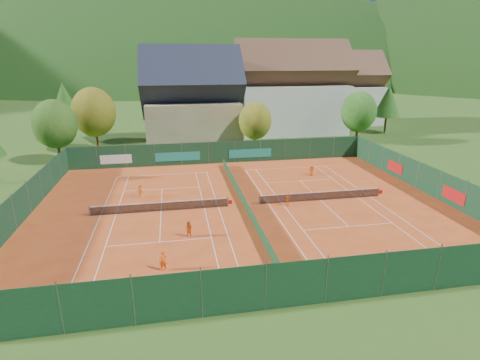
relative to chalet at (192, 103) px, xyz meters
name	(u,v)px	position (x,y,z in m)	size (l,w,h in m)	color
ground	(244,206)	(3.00, -30.00, -6.64)	(600.00, 600.00, 0.00)	#2D4F18
clay_pad	(244,205)	(3.00, -30.00, -6.62)	(40.00, 32.00, 0.01)	#BB441B
court_markings_left	(161,211)	(-5.00, -30.00, -6.61)	(11.03, 23.83, 0.00)	white
court_markings_right	(320,200)	(11.00, -30.00, -6.61)	(11.03, 23.83, 0.00)	white
tennis_net_left	(162,206)	(-4.85, -30.00, -6.12)	(13.30, 0.10, 1.02)	#59595B
tennis_net_right	(322,195)	(11.15, -30.00, -6.12)	(13.30, 0.10, 1.02)	#59595B
court_divider	(244,201)	(3.00, -30.00, -6.12)	(0.03, 28.80, 1.00)	#14371D
fence_north	(218,153)	(2.54, -14.01, -5.16)	(40.00, 0.10, 3.00)	#153A22
fence_south	(296,284)	(3.00, -46.00, -5.12)	(40.00, 0.04, 3.00)	#14371E
fence_west	(21,205)	(-17.00, -30.00, -5.12)	(0.04, 32.00, 3.00)	#153A23
fence_east	(427,180)	(23.00, -29.95, -5.14)	(0.09, 32.00, 3.00)	#12331D
chalet	(192,103)	(0.00, 0.00, 0.00)	(16.20, 12.00, 16.00)	#C2B289
hotel_block_a	(291,94)	(19.00, 6.00, 0.76)	(21.60, 11.00, 17.25)	silver
hotel_block_b	(341,93)	(33.00, 14.00, -0.01)	(17.28, 10.00, 15.50)	silver
tree_west_front	(55,124)	(-19.00, -10.00, -1.23)	(5.72, 5.72, 8.69)	#412D17
tree_west_mid	(94,112)	(-15.00, -4.00, -0.56)	(6.44, 6.44, 9.78)	#4D2C1B
tree_west_back	(64,103)	(-21.00, 4.00, 0.11)	(5.60, 5.60, 10.00)	#48321A
tree_center	(255,121)	(9.00, -8.00, -1.91)	(5.01, 5.01, 7.60)	#422C17
tree_east_front	(359,112)	(27.00, -6.00, -1.23)	(5.72, 5.72, 8.69)	#462E19
tree_east_mid	(388,101)	(37.00, 2.00, -0.56)	(5.04, 5.04, 9.00)	#422A17
tree_east_back	(331,94)	(29.00, 10.00, 0.12)	(7.15, 7.15, 10.86)	#442D18
mountain_backdrop	(221,135)	(31.54, 203.48, -46.26)	(820.00, 530.00, 242.00)	black
ball_hopper	(427,251)	(14.18, -42.34, -6.07)	(0.34, 0.34, 0.80)	slate
loose_ball_0	(107,253)	(-8.80, -37.47, -6.59)	(0.07, 0.07, 0.07)	#CCD833
loose_ball_1	(312,243)	(6.79, -38.77, -6.59)	(0.07, 0.07, 0.07)	#CCD833
player_left_near	(163,261)	(-4.63, -40.70, -5.87)	(0.55, 0.36, 1.50)	#F85B16
player_left_mid	(189,229)	(-2.65, -35.97, -5.92)	(0.68, 0.53, 1.41)	#CE4D12
player_left_far	(140,191)	(-7.15, -25.92, -5.90)	(0.94, 0.54, 1.45)	orange
player_right_near	(288,200)	(7.27, -30.82, -6.01)	(0.72, 0.30, 1.23)	#D45612
player_right_far_a	(311,171)	(13.06, -21.80, -6.01)	(0.60, 0.39, 1.22)	#DB4E13
player_right_far_b	(312,170)	(13.33, -21.27, -6.03)	(1.11, 0.35, 1.20)	orange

